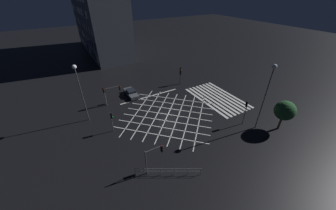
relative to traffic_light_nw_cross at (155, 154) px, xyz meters
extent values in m
plane|color=black|center=(9.09, -6.94, -2.65)|extent=(200.00, 200.00, 0.00)
cube|color=silver|center=(9.09, -14.98, -2.65)|extent=(12.15, 0.50, 0.01)
cube|color=silver|center=(9.09, -15.88, -2.65)|extent=(12.15, 0.50, 0.01)
cube|color=silver|center=(9.09, -16.78, -2.65)|extent=(12.15, 0.50, 0.01)
cube|color=silver|center=(9.09, -17.68, -2.65)|extent=(12.15, 0.50, 0.01)
cube|color=silver|center=(9.09, -18.58, -2.65)|extent=(12.15, 0.50, 0.01)
cube|color=silver|center=(9.09, -19.48, -2.65)|extent=(12.15, 0.50, 0.01)
cube|color=silver|center=(9.09, -20.38, -2.65)|extent=(12.15, 0.50, 0.01)
cube|color=silver|center=(9.09, -21.28, -2.65)|extent=(12.15, 0.50, 0.01)
cube|color=silver|center=(12.90, -10.76, -2.65)|extent=(10.60, 10.60, 0.01)
cube|color=silver|center=(5.27, -10.76, -2.65)|extent=(10.60, 10.60, 0.01)
cube|color=silver|center=(11.63, -9.49, -2.65)|extent=(10.60, 10.60, 0.01)
cube|color=silver|center=(6.54, -9.49, -2.65)|extent=(10.60, 10.60, 0.01)
cube|color=silver|center=(10.36, -8.21, -2.65)|extent=(10.60, 10.60, 0.01)
cube|color=silver|center=(7.81, -8.21, -2.65)|extent=(10.60, 10.60, 0.01)
cube|color=silver|center=(9.09, -6.94, -2.65)|extent=(10.60, 10.60, 0.01)
cube|color=silver|center=(9.09, -6.94, -2.65)|extent=(10.60, 10.60, 0.01)
cube|color=silver|center=(7.81, -5.67, -2.65)|extent=(10.60, 10.60, 0.01)
cube|color=silver|center=(10.36, -5.67, -2.65)|extent=(10.60, 10.60, 0.01)
cube|color=silver|center=(6.54, -4.40, -2.65)|extent=(10.60, 10.60, 0.01)
cube|color=silver|center=(11.63, -4.40, -2.65)|extent=(10.60, 10.60, 0.01)
cube|color=silver|center=(5.27, -3.12, -2.65)|extent=(10.60, 10.60, 0.01)
cube|color=silver|center=(12.90, -3.12, -2.65)|extent=(10.60, 10.60, 0.01)
cube|color=silver|center=(16.33, -6.94, -2.65)|extent=(0.30, 12.15, 0.01)
cube|color=#4C515B|center=(51.54, -6.94, 11.15)|extent=(32.14, 10.00, 27.59)
cube|color=beige|center=(65.82, -1.91, -0.65)|extent=(1.40, 0.06, 1.80)
cube|color=beige|center=(62.25, -1.91, -0.65)|extent=(1.40, 0.06, 1.80)
cube|color=beige|center=(58.68, -1.91, -0.65)|extent=(1.40, 0.06, 1.80)
cube|color=beige|center=(55.11, -1.91, -0.65)|extent=(1.40, 0.06, 1.80)
cube|color=black|center=(51.54, -1.91, -0.65)|extent=(1.40, 0.06, 1.80)
cube|color=beige|center=(47.97, -1.91, -0.65)|extent=(1.40, 0.06, 1.80)
cube|color=black|center=(44.39, -1.91, -0.65)|extent=(1.40, 0.06, 1.80)
cube|color=black|center=(40.82, -1.91, -0.65)|extent=(1.40, 0.06, 1.80)
cube|color=beige|center=(37.25, -1.91, -0.65)|extent=(1.40, 0.06, 1.80)
cube|color=beige|center=(65.82, -1.91, 2.86)|extent=(1.40, 0.06, 1.80)
cube|color=black|center=(62.25, -1.91, 2.86)|extent=(1.40, 0.06, 1.80)
cube|color=black|center=(58.68, -1.91, 2.86)|extent=(1.40, 0.06, 1.80)
cube|color=beige|center=(55.11, -1.91, 2.86)|extent=(1.40, 0.06, 1.80)
cube|color=black|center=(51.54, -1.91, 2.86)|extent=(1.40, 0.06, 1.80)
cube|color=black|center=(47.97, -1.91, 2.86)|extent=(1.40, 0.06, 1.80)
cube|color=black|center=(44.39, -1.91, 2.86)|extent=(1.40, 0.06, 1.80)
cube|color=black|center=(40.82, -1.91, 2.86)|extent=(1.40, 0.06, 1.80)
cube|color=black|center=(37.25, -1.91, 2.86)|extent=(1.40, 0.06, 1.80)
cube|color=beige|center=(65.82, -1.91, 6.38)|extent=(1.40, 0.06, 1.80)
cube|color=black|center=(62.25, -1.91, 6.38)|extent=(1.40, 0.06, 1.80)
cube|color=beige|center=(58.68, -1.91, 6.38)|extent=(1.40, 0.06, 1.80)
cube|color=black|center=(55.11, -1.91, 6.38)|extent=(1.40, 0.06, 1.80)
cube|color=black|center=(51.54, -1.91, 6.38)|extent=(1.40, 0.06, 1.80)
cube|color=black|center=(47.97, -1.91, 6.38)|extent=(1.40, 0.06, 1.80)
cube|color=black|center=(44.39, -1.91, 6.38)|extent=(1.40, 0.06, 1.80)
cube|color=black|center=(40.82, -1.91, 6.38)|extent=(1.40, 0.06, 1.80)
cube|color=black|center=(37.25, -1.91, 6.38)|extent=(1.40, 0.06, 1.80)
cube|color=beige|center=(65.82, -1.91, 9.89)|extent=(1.40, 0.06, 1.80)
cube|color=beige|center=(62.25, -1.91, 9.89)|extent=(1.40, 0.06, 1.80)
cube|color=black|center=(58.68, -1.91, 9.89)|extent=(1.40, 0.06, 1.80)
cube|color=beige|center=(55.11, -1.91, 9.89)|extent=(1.40, 0.06, 1.80)
cube|color=beige|center=(51.54, -1.91, 9.89)|extent=(1.40, 0.06, 1.80)
cube|color=beige|center=(47.97, -1.91, 9.89)|extent=(1.40, 0.06, 1.80)
cube|color=black|center=(44.39, -1.91, 9.89)|extent=(1.40, 0.06, 1.80)
cube|color=beige|center=(40.82, -1.91, 9.89)|extent=(1.40, 0.06, 1.80)
cube|color=black|center=(37.25, -1.91, 9.89)|extent=(1.40, 0.06, 1.80)
cylinder|color=#424244|center=(0.00, 1.21, -0.84)|extent=(0.11, 0.11, 3.62)
cylinder|color=#424244|center=(0.00, 0.18, 0.82)|extent=(0.09, 2.05, 0.09)
cube|color=black|center=(0.00, -0.84, 0.37)|extent=(0.28, 0.16, 0.90)
sphere|color=red|center=(0.00, -0.95, 0.67)|extent=(0.18, 0.18, 0.18)
sphere|color=black|center=(0.00, -0.95, 0.37)|extent=(0.18, 0.18, 0.18)
sphere|color=black|center=(0.00, -0.95, 0.07)|extent=(0.18, 0.18, 0.18)
cube|color=black|center=(0.00, -0.75, 0.37)|extent=(0.36, 0.02, 0.98)
cylinder|color=#424244|center=(0.89, -15.90, -0.57)|extent=(0.11, 0.11, 4.17)
cube|color=black|center=(1.03, -15.90, 1.02)|extent=(0.16, 0.28, 0.90)
sphere|color=black|center=(1.14, -15.90, 1.32)|extent=(0.18, 0.18, 0.18)
sphere|color=black|center=(1.14, -15.90, 1.02)|extent=(0.18, 0.18, 0.18)
sphere|color=green|center=(1.14, -15.90, 0.72)|extent=(0.18, 0.18, 0.18)
cube|color=black|center=(0.94, -15.90, 1.02)|extent=(0.02, 0.36, 0.98)
cylinder|color=#424244|center=(17.25, 1.38, -0.81)|extent=(0.11, 0.11, 3.68)
cube|color=black|center=(17.11, 1.38, 0.53)|extent=(0.16, 0.28, 0.90)
sphere|color=red|center=(17.00, 1.38, 0.83)|extent=(0.18, 0.18, 0.18)
sphere|color=black|center=(17.00, 1.38, 0.53)|extent=(0.18, 0.18, 0.18)
sphere|color=black|center=(17.00, 1.38, 0.23)|extent=(0.18, 0.18, 0.18)
cube|color=black|center=(17.20, 1.38, 0.53)|extent=(0.02, 0.36, 0.98)
cylinder|color=#424244|center=(17.39, 1.29, -0.96)|extent=(0.11, 0.11, 3.39)
cylinder|color=#424244|center=(17.39, -0.11, 0.59)|extent=(0.09, 2.78, 0.09)
cube|color=black|center=(17.39, -1.50, 0.14)|extent=(0.28, 0.16, 0.90)
sphere|color=red|center=(17.39, -1.61, 0.44)|extent=(0.18, 0.18, 0.18)
sphere|color=black|center=(17.39, -1.61, 0.14)|extent=(0.18, 0.18, 0.18)
sphere|color=black|center=(17.39, -1.61, -0.16)|extent=(0.18, 0.18, 0.18)
cube|color=black|center=(17.39, -1.41, 0.14)|extent=(0.36, 0.02, 0.98)
cylinder|color=#424244|center=(9.51, 2.38, -0.98)|extent=(0.11, 0.11, 3.34)
cube|color=black|center=(9.51, 2.25, 0.19)|extent=(0.28, 0.16, 0.90)
sphere|color=black|center=(9.51, 2.13, 0.49)|extent=(0.18, 0.18, 0.18)
sphere|color=black|center=(9.51, 2.13, 0.19)|extent=(0.18, 0.18, 0.18)
sphere|color=green|center=(9.51, 2.13, -0.11)|extent=(0.18, 0.18, 0.18)
cube|color=black|center=(9.51, 2.34, 0.19)|extent=(0.36, 0.02, 0.98)
cylinder|color=#424244|center=(18.15, -15.29, -0.72)|extent=(0.11, 0.11, 3.86)
cube|color=black|center=(18.01, -15.29, 0.71)|extent=(0.16, 0.28, 0.90)
sphere|color=black|center=(17.90, -15.29, 1.01)|extent=(0.18, 0.18, 0.18)
sphere|color=orange|center=(17.90, -15.29, 0.71)|extent=(0.18, 0.18, 0.18)
sphere|color=black|center=(17.90, -15.29, 0.41)|extent=(0.18, 0.18, 0.18)
cube|color=black|center=(18.10, -15.29, 0.71)|extent=(0.02, 0.36, 0.98)
cylinder|color=#424244|center=(17.89, -15.27, -1.01)|extent=(0.11, 0.11, 3.28)
cube|color=black|center=(17.89, -15.14, 0.13)|extent=(0.28, 0.16, 0.90)
sphere|color=red|center=(17.89, -15.03, 0.43)|extent=(0.18, 0.18, 0.18)
sphere|color=black|center=(17.89, -15.03, 0.13)|extent=(0.18, 0.18, 0.18)
sphere|color=black|center=(17.89, -15.03, -0.17)|extent=(0.18, 0.18, 0.18)
cube|color=black|center=(17.89, -15.23, 0.13)|extent=(0.36, 0.02, 0.98)
cylinder|color=#424244|center=(-0.77, -16.88, 2.23)|extent=(0.14, 0.14, 9.77)
sphere|color=white|center=(-0.77, -16.88, 7.31)|extent=(0.62, 0.62, 0.62)
cylinder|color=#424244|center=(14.34, 5.05, 1.81)|extent=(0.14, 0.14, 8.93)
sphere|color=white|center=(14.34, 5.05, 6.47)|extent=(0.63, 0.63, 0.63)
cylinder|color=brown|center=(-2.69, -19.70, -1.52)|extent=(0.32, 0.32, 2.26)
sphere|color=#235128|center=(-2.69, -19.70, 0.70)|extent=(2.90, 2.90, 2.90)
cube|color=#474C51|center=(18.42, -3.90, -2.15)|extent=(4.55, 1.72, 0.63)
cube|color=black|center=(18.53, -3.90, -1.63)|extent=(1.91, 1.52, 0.42)
sphere|color=white|center=(16.19, -4.44, -2.20)|extent=(0.16, 0.16, 0.16)
sphere|color=white|center=(16.19, -3.37, -2.20)|extent=(0.16, 0.16, 0.16)
cylinder|color=black|center=(17.01, -4.65, -2.35)|extent=(0.61, 0.20, 0.61)
cylinder|color=black|center=(17.01, -3.16, -2.35)|extent=(0.61, 0.20, 0.61)
cylinder|color=black|center=(19.83, -4.65, -2.35)|extent=(0.61, 0.20, 0.61)
cylinder|color=black|center=(19.83, -3.16, -2.35)|extent=(0.61, 0.20, 0.61)
cylinder|color=gray|center=(0.53, 2.44, -2.12)|extent=(0.05, 0.05, 1.05)
cylinder|color=gray|center=(-0.23, 1.12, -2.12)|extent=(0.05, 0.05, 1.05)
cylinder|color=gray|center=(-1.00, -0.19, -2.12)|extent=(0.05, 0.05, 1.05)
cylinder|color=gray|center=(-1.76, -1.51, -2.12)|extent=(0.05, 0.05, 1.05)
cylinder|color=gray|center=(-2.53, -2.82, -2.12)|extent=(0.05, 0.05, 1.05)
cylinder|color=gray|center=(-3.29, -4.13, -2.12)|extent=(0.05, 0.05, 1.05)
cylinder|color=gray|center=(-1.38, -0.85, -1.64)|extent=(3.86, 6.59, 0.04)
cylinder|color=gray|center=(-1.38, -0.85, -2.07)|extent=(3.86, 6.59, 0.04)
camera|label=1|loc=(-13.52, 6.22, 15.93)|focal=20.00mm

